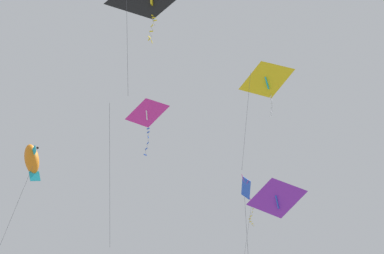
% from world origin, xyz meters
% --- Properties ---
extents(kite_delta_highest, '(3.86, 3.10, 6.77)m').
position_xyz_m(kite_delta_highest, '(5.57, 1.73, 19.62)').
color(kite_delta_highest, purple).
extents(kite_diamond_far_centre, '(1.90, 0.86, 6.67)m').
position_xyz_m(kite_diamond_far_centre, '(-4.33, 8.72, 27.58)').
color(kite_diamond_far_centre, blue).
extents(kite_delta_upper_right, '(3.74, 2.77, 6.19)m').
position_xyz_m(kite_delta_upper_right, '(5.28, 2.16, 28.19)').
color(kite_delta_upper_right, yellow).
extents(kite_delta_mid_left, '(3.43, 2.94, 7.29)m').
position_xyz_m(kite_delta_mid_left, '(3.42, -5.04, 23.35)').
color(kite_delta_mid_left, '#DB2D93').
extents(kite_fish_near_right, '(1.90, 1.37, 6.80)m').
position_xyz_m(kite_fish_near_right, '(-2.36, -8.68, 22.20)').
color(kite_fish_near_right, orange).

